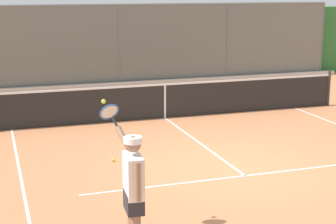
{
  "coord_description": "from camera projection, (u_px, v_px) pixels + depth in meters",
  "views": [
    {
      "loc": [
        4.47,
        9.37,
        3.5
      ],
      "look_at": [
        1.13,
        -0.74,
        1.05
      ],
      "focal_mm": 57.95,
      "sensor_mm": 36.0,
      "label": 1
    }
  ],
  "objects": [
    {
      "name": "ground_plane",
      "position": [
        233.0,
        167.0,
        10.82
      ],
      "size": [
        60.0,
        60.0,
        0.0
      ],
      "primitive_type": "plane",
      "color": "#C67A4C"
    },
    {
      "name": "court_line_markings",
      "position": [
        253.0,
        182.0,
        10.01
      ],
      "size": [
        8.19,
        9.05,
        0.01
      ],
      "color": "white",
      "rests_on": "ground"
    },
    {
      "name": "fence_backdrop",
      "position": [
        115.0,
        47.0,
        20.14
      ],
      "size": [
        20.02,
        1.37,
        2.94
      ],
      "color": "slate",
      "rests_on": "ground"
    },
    {
      "name": "tennis_net",
      "position": [
        165.0,
        100.0,
        14.8
      ],
      "size": [
        10.52,
        0.09,
        1.07
      ],
      "color": "#2D2D2D",
      "rests_on": "ground"
    },
    {
      "name": "tennis_player",
      "position": [
        133.0,
        187.0,
        7.04
      ],
      "size": [
        0.41,
        1.4,
        1.95
      ],
      "rotation": [
        0.0,
        0.0,
        -1.65
      ],
      "color": "navy",
      "rests_on": "ground"
    },
    {
      "name": "tennis_ball_near_net",
      "position": [
        113.0,
        160.0,
        11.16
      ],
      "size": [
        0.07,
        0.07,
        0.07
      ],
      "primitive_type": "sphere",
      "color": "#CCDB33",
      "rests_on": "ground"
    }
  ]
}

